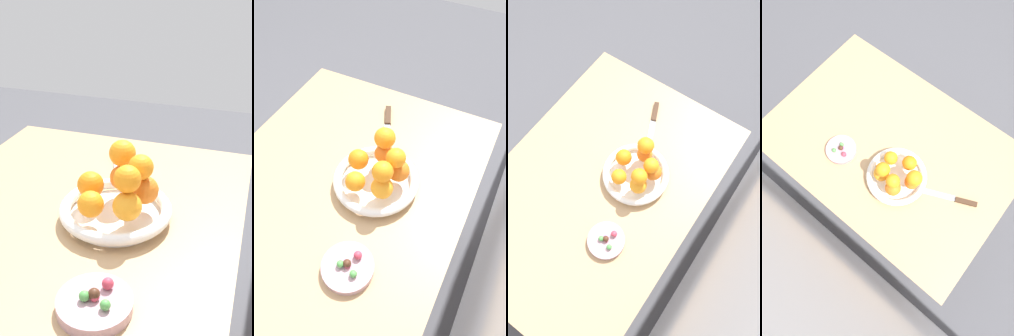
% 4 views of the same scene
% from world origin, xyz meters
% --- Properties ---
extents(ground_plane, '(6.00, 6.00, 0.00)m').
position_xyz_m(ground_plane, '(0.00, 0.00, 0.00)').
color(ground_plane, '#4C4C51').
extents(dining_table, '(1.10, 0.76, 0.74)m').
position_xyz_m(dining_table, '(0.00, 0.00, 0.65)').
color(dining_table, tan).
rests_on(dining_table, ground_plane).
extents(fruit_bowl, '(0.26, 0.26, 0.04)m').
position_xyz_m(fruit_bowl, '(-0.11, 0.10, 0.76)').
color(fruit_bowl, white).
rests_on(fruit_bowl, dining_table).
extents(candy_dish, '(0.13, 0.13, 0.02)m').
position_xyz_m(candy_dish, '(0.16, 0.15, 0.75)').
color(candy_dish, '#B28C99').
rests_on(candy_dish, dining_table).
extents(orange_0, '(0.06, 0.06, 0.06)m').
position_xyz_m(orange_0, '(-0.06, 0.14, 0.81)').
color(orange_0, orange).
rests_on(orange_0, fruit_bowl).
extents(orange_1, '(0.06, 0.06, 0.06)m').
position_xyz_m(orange_1, '(-0.14, 0.16, 0.81)').
color(orange_1, orange).
rests_on(orange_1, fruit_bowl).
extents(orange_2, '(0.06, 0.06, 0.06)m').
position_xyz_m(orange_2, '(-0.18, 0.09, 0.81)').
color(orange_2, orange).
rests_on(orange_2, fruit_bowl).
extents(orange_3, '(0.06, 0.06, 0.06)m').
position_xyz_m(orange_3, '(-0.13, 0.03, 0.81)').
color(orange_3, orange).
rests_on(orange_3, fruit_bowl).
extents(orange_4, '(0.06, 0.06, 0.06)m').
position_xyz_m(orange_4, '(-0.05, 0.06, 0.81)').
color(orange_4, orange).
rests_on(orange_4, fruit_bowl).
extents(orange_5, '(0.06, 0.06, 0.06)m').
position_xyz_m(orange_5, '(-0.13, 0.15, 0.87)').
color(orange_5, orange).
rests_on(orange_5, orange_1).
extents(orange_6, '(0.06, 0.06, 0.06)m').
position_xyz_m(orange_6, '(-0.19, 0.09, 0.87)').
color(orange_6, orange).
rests_on(orange_6, orange_2).
extents(orange_7, '(0.06, 0.06, 0.06)m').
position_xyz_m(orange_7, '(-0.07, 0.14, 0.87)').
color(orange_7, orange).
rests_on(orange_7, orange_0).
extents(candy_ball_0, '(0.02, 0.02, 0.02)m').
position_xyz_m(candy_ball_0, '(0.17, 0.18, 0.77)').
color(candy_ball_0, '#4C9947').
rests_on(candy_ball_0, candy_dish).
extents(candy_ball_1, '(0.02, 0.02, 0.02)m').
position_xyz_m(candy_ball_1, '(0.15, 0.15, 0.77)').
color(candy_ball_1, '#472819').
rests_on(candy_ball_1, candy_dish).
extents(candy_ball_2, '(0.02, 0.02, 0.02)m').
position_xyz_m(candy_ball_2, '(0.16, 0.16, 0.77)').
color(candy_ball_2, '#C6384C').
rests_on(candy_ball_2, candy_dish).
extents(candy_ball_3, '(0.01, 0.01, 0.01)m').
position_xyz_m(candy_ball_3, '(0.16, 0.16, 0.77)').
color(candy_ball_3, '#C6384C').
rests_on(candy_ball_3, candy_dish).
extents(candy_ball_4, '(0.02, 0.02, 0.02)m').
position_xyz_m(candy_ball_4, '(0.12, 0.17, 0.77)').
color(candy_ball_4, '#C6384C').
rests_on(candy_ball_4, candy_dish).
extents(candy_ball_5, '(0.02, 0.02, 0.02)m').
position_xyz_m(candy_ball_5, '(0.16, 0.14, 0.77)').
color(candy_ball_5, '#4C9947').
rests_on(candy_ball_5, candy_dish).
extents(candy_ball_6, '(0.01, 0.01, 0.01)m').
position_xyz_m(candy_ball_6, '(0.15, 0.15, 0.77)').
color(candy_ball_6, '#8C4C99').
rests_on(candy_ball_6, candy_dish).
extents(knife, '(0.25, 0.13, 0.01)m').
position_xyz_m(knife, '(-0.35, 0.02, 0.75)').
color(knife, '#3F2819').
rests_on(knife, dining_table).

